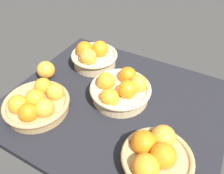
{
  "coord_description": "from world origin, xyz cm",
  "views": [
    {
      "loc": [
        28.93,
        -54.94,
        66.5
      ],
      "look_at": [
        -3.32,
        3.6,
        7.0
      ],
      "focal_mm": 35.36,
      "sensor_mm": 36.0,
      "label": 1
    }
  ],
  "objects_px": {
    "basket_far_left": "(93,56)",
    "loose_orange_front_gap": "(46,70)",
    "basket_center": "(121,90)",
    "basket_near_left": "(37,103)",
    "basket_near_right": "(156,156)"
  },
  "relations": [
    {
      "from": "basket_center",
      "to": "loose_orange_front_gap",
      "type": "distance_m",
      "value": 0.36
    },
    {
      "from": "basket_near_right",
      "to": "basket_near_left",
      "type": "xyz_separation_m",
      "value": [
        -0.47,
        -0.0,
        -0.0
      ]
    },
    {
      "from": "basket_far_left",
      "to": "loose_orange_front_gap",
      "type": "bearing_deg",
      "value": -126.9
    },
    {
      "from": "basket_near_right",
      "to": "basket_far_left",
      "type": "distance_m",
      "value": 0.57
    },
    {
      "from": "basket_center",
      "to": "basket_near_left",
      "type": "bearing_deg",
      "value": -138.82
    },
    {
      "from": "basket_far_left",
      "to": "basket_near_left",
      "type": "bearing_deg",
      "value": -93.97
    },
    {
      "from": "basket_center",
      "to": "basket_near_right",
      "type": "relative_size",
      "value": 1.12
    },
    {
      "from": "basket_center",
      "to": "basket_near_left",
      "type": "distance_m",
      "value": 0.32
    },
    {
      "from": "basket_far_left",
      "to": "basket_near_left",
      "type": "xyz_separation_m",
      "value": [
        -0.02,
        -0.35,
        -0.01
      ]
    },
    {
      "from": "basket_far_left",
      "to": "loose_orange_front_gap",
      "type": "relative_size",
      "value": 2.75
    },
    {
      "from": "basket_far_left",
      "to": "basket_center",
      "type": "bearing_deg",
      "value": -32.77
    },
    {
      "from": "basket_center",
      "to": "basket_far_left",
      "type": "xyz_separation_m",
      "value": [
        -0.22,
        0.14,
        0.0
      ]
    },
    {
      "from": "basket_near_right",
      "to": "basket_center",
      "type": "bearing_deg",
      "value": 136.72
    },
    {
      "from": "basket_far_left",
      "to": "loose_orange_front_gap",
      "type": "distance_m",
      "value": 0.23
    },
    {
      "from": "loose_orange_front_gap",
      "to": "basket_near_right",
      "type": "bearing_deg",
      "value": -16.47
    }
  ]
}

